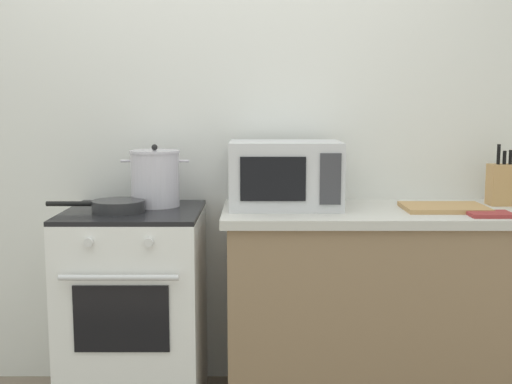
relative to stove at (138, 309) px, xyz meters
name	(u,v)px	position (x,y,z in m)	size (l,w,h in m)	color
back_wall	(279,132)	(0.65, 0.37, 0.79)	(4.40, 0.10, 2.50)	silver
lower_cabinet_right	(411,313)	(1.25, 0.02, -0.02)	(1.64, 0.56, 0.88)	#8C7051
countertop_right	(415,214)	(1.25, 0.02, 0.44)	(1.70, 0.60, 0.04)	beige
stove	(138,309)	(0.00, 0.00, 0.00)	(0.60, 0.64, 0.92)	white
stock_pot	(158,178)	(0.08, 0.11, 0.59)	(0.31, 0.23, 0.29)	silver
frying_pan	(119,206)	(-0.06, -0.05, 0.48)	(0.43, 0.23, 0.05)	#28282B
microwave	(287,174)	(0.68, 0.08, 0.61)	(0.50, 0.37, 0.30)	silver
cutting_board	(446,208)	(1.39, 0.00, 0.47)	(0.36, 0.26, 0.02)	tan
knife_block	(506,184)	(1.70, 0.14, 0.56)	(0.13, 0.10, 0.28)	tan
oven_mitt	(493,214)	(1.53, -0.16, 0.47)	(0.18, 0.14, 0.02)	#993333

